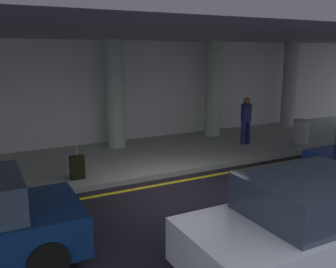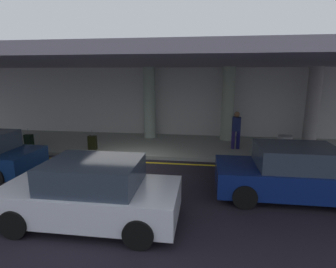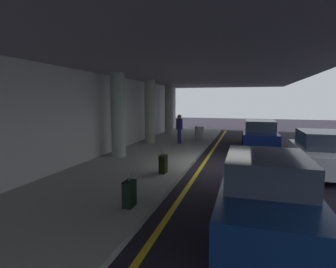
% 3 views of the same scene
% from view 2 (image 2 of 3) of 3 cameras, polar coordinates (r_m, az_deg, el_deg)
% --- Properties ---
extents(ground_plane, '(60.00, 60.00, 0.00)m').
position_cam_2_polar(ground_plane, '(10.27, -8.77, -6.99)').
color(ground_plane, black).
extents(sidewalk, '(26.00, 4.20, 0.15)m').
position_cam_2_polar(sidewalk, '(13.12, -4.96, -2.23)').
color(sidewalk, gray).
rests_on(sidewalk, ground).
extents(lane_stripe_yellow, '(26.00, 0.14, 0.01)m').
position_cam_2_polar(lane_stripe_yellow, '(10.82, -7.85, -5.91)').
color(lane_stripe_yellow, yellow).
rests_on(lane_stripe_yellow, ground).
extents(support_column_far_left, '(0.63, 0.63, 3.65)m').
position_cam_2_polar(support_column_far_left, '(14.00, -3.97, 6.63)').
color(support_column_far_left, gray).
rests_on(support_column_far_left, sidewalk).
extents(support_column_left_mid, '(0.63, 0.63, 3.65)m').
position_cam_2_polar(support_column_left_mid, '(13.76, 12.67, 6.25)').
color(support_column_left_mid, gray).
rests_on(support_column_left_mid, sidewalk).
extents(support_column_center, '(0.63, 0.63, 3.65)m').
position_cam_2_polar(support_column_center, '(14.65, 28.52, 5.41)').
color(support_column_center, gray).
rests_on(support_column_center, sidewalk).
extents(ceiling_overhang, '(28.00, 13.20, 0.30)m').
position_cam_2_polar(ceiling_overhang, '(12.21, -5.85, 15.02)').
color(ceiling_overhang, gray).
rests_on(ceiling_overhang, support_column_far_left).
extents(terminal_back_wall, '(26.00, 0.30, 3.80)m').
position_cam_2_polar(terminal_back_wall, '(14.96, -3.20, 6.73)').
color(terminal_back_wall, '#B1B0AE').
rests_on(terminal_back_wall, ground).
extents(car_navy_no2, '(4.10, 1.92, 1.50)m').
position_cam_2_polar(car_navy_no2, '(8.30, 24.91, -7.61)').
color(car_navy_no2, navy).
rests_on(car_navy_no2, ground).
extents(car_white, '(4.10, 1.92, 1.50)m').
position_cam_2_polar(car_white, '(6.60, -16.01, -12.04)').
color(car_white, silver).
rests_on(car_white, ground).
extents(traveler_with_luggage, '(0.38, 0.38, 1.68)m').
position_cam_2_polar(traveler_with_luggage, '(12.22, 14.38, 1.32)').
color(traveler_with_luggage, '#211855').
rests_on(traveler_with_luggage, sidewalk).
extents(suitcase_upright_primary, '(0.36, 0.22, 0.90)m').
position_cam_2_polar(suitcase_upright_primary, '(13.68, -27.58, -1.35)').
color(suitcase_upright_primary, black).
rests_on(suitcase_upright_primary, sidewalk).
extents(suitcase_upright_secondary, '(0.36, 0.22, 0.90)m').
position_cam_2_polar(suitcase_upright_secondary, '(12.31, -15.84, -1.79)').
color(suitcase_upright_secondary, black).
rests_on(suitcase_upright_secondary, sidewalk).
extents(trash_bin_steel, '(0.56, 0.56, 0.85)m').
position_cam_2_polar(trash_bin_steel, '(11.89, 23.58, -2.31)').
color(trash_bin_steel, gray).
rests_on(trash_bin_steel, sidewalk).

